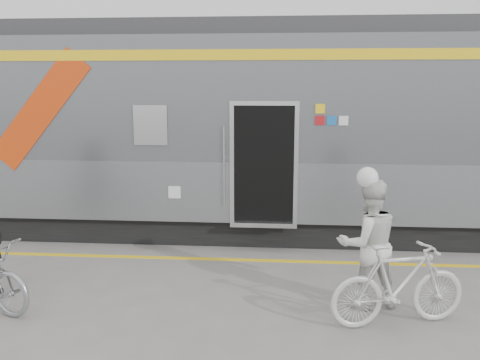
# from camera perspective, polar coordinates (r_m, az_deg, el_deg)

# --- Properties ---
(ground) EXTENTS (90.00, 90.00, 0.00)m
(ground) POSITION_cam_1_polar(r_m,az_deg,el_deg) (6.82, -2.50, -15.02)
(ground) COLOR slate
(ground) RESTS_ON ground
(train) EXTENTS (24.00, 3.17, 4.10)m
(train) POSITION_cam_1_polar(r_m,az_deg,el_deg) (10.62, -8.95, 5.70)
(train) COLOR black
(train) RESTS_ON ground
(safety_strip) EXTENTS (24.00, 0.12, 0.01)m
(safety_strip) POSITION_cam_1_polar(r_m,az_deg,el_deg) (8.80, -0.75, -8.93)
(safety_strip) COLOR yellow
(safety_strip) RESTS_ON ground
(woman) EXTENTS (0.99, 0.86, 1.75)m
(woman) POSITION_cam_1_polar(r_m,az_deg,el_deg) (7.01, 14.15, -6.94)
(woman) COLOR silver
(woman) RESTS_ON ground
(bicycle_right) EXTENTS (1.83, 0.94, 1.06)m
(bicycle_right) POSITION_cam_1_polar(r_m,az_deg,el_deg) (6.68, 17.38, -11.16)
(bicycle_right) COLOR silver
(bicycle_right) RESTS_ON ground
(helmet_woman) EXTENTS (0.28, 0.28, 0.28)m
(helmet_woman) POSITION_cam_1_polar(r_m,az_deg,el_deg) (6.78, 14.54, 1.27)
(helmet_woman) COLOR white
(helmet_woman) RESTS_ON woman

